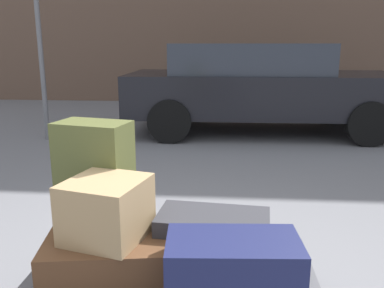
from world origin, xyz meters
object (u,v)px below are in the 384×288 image
(parked_car, at_px, (259,86))
(no_parking_sign, at_px, (39,32))
(bollard_kerb_near, at_px, (345,100))
(luggage_cart, at_px, (172,288))
(duffel_bag_tan_topmost_pile, at_px, (107,209))
(suitcase_brown_center, at_px, (109,257))
(suitcase_olive_stacked_top, at_px, (96,185))
(duffel_bag_charcoal_rear_left, at_px, (213,241))
(duffel_bag_navy_front_left, at_px, (233,275))

(parked_car, bearing_deg, no_parking_sign, -165.93)
(parked_car, xyz_separation_m, bollard_kerb_near, (1.81, 1.51, -0.41))
(parked_car, relative_size, bollard_kerb_near, 6.12)
(parked_car, distance_m, bollard_kerb_near, 2.40)
(luggage_cart, height_order, duffel_bag_tan_topmost_pile, duffel_bag_tan_topmost_pile)
(suitcase_brown_center, bearing_deg, no_parking_sign, 108.46)
(suitcase_olive_stacked_top, bearing_deg, suitcase_brown_center, -51.30)
(duffel_bag_charcoal_rear_left, height_order, suitcase_olive_stacked_top, suitcase_olive_stacked_top)
(suitcase_olive_stacked_top, xyz_separation_m, duffel_bag_tan_topmost_pile, (0.15, -0.31, -0.00))
(bollard_kerb_near, bearing_deg, duffel_bag_charcoal_rear_left, -110.75)
(suitcase_brown_center, height_order, bollard_kerb_near, bollard_kerb_near)
(suitcase_brown_center, height_order, parked_car, parked_car)
(suitcase_brown_center, bearing_deg, duffel_bag_charcoal_rear_left, 4.30)
(luggage_cart, distance_m, parked_car, 5.03)
(duffel_bag_tan_topmost_pile, distance_m, bollard_kerb_near, 7.11)
(duffel_bag_tan_topmost_pile, bearing_deg, duffel_bag_navy_front_left, -4.54)
(duffel_bag_charcoal_rear_left, bearing_deg, bollard_kerb_near, 75.03)
(suitcase_brown_center, xyz_separation_m, duffel_bag_navy_front_left, (0.57, -0.20, 0.06))
(luggage_cart, bearing_deg, suitcase_brown_center, -174.44)
(duffel_bag_tan_topmost_pile, height_order, bollard_kerb_near, duffel_bag_tan_topmost_pile)
(duffel_bag_tan_topmost_pile, relative_size, parked_car, 0.08)
(luggage_cart, distance_m, bollard_kerb_near, 6.96)
(duffel_bag_charcoal_rear_left, height_order, duffel_bag_navy_front_left, duffel_bag_navy_front_left)
(duffel_bag_navy_front_left, bearing_deg, parked_car, 80.66)
(parked_car, xyz_separation_m, no_parking_sign, (-3.23, -0.81, 0.82))
(suitcase_olive_stacked_top, relative_size, duffel_bag_tan_topmost_pile, 2.01)
(parked_car, relative_size, no_parking_sign, 1.68)
(luggage_cart, relative_size, no_parking_sign, 0.53)
(luggage_cart, height_order, no_parking_sign, no_parking_sign)
(duffel_bag_tan_topmost_pile, xyz_separation_m, bollard_kerb_near, (2.90, 6.49, -0.33))
(duffel_bag_tan_topmost_pile, bearing_deg, suitcase_brown_center, -74.96)
(bollard_kerb_near, relative_size, no_parking_sign, 0.27)
(luggage_cart, height_order, suitcase_brown_center, suitcase_brown_center)
(duffel_bag_navy_front_left, relative_size, bollard_kerb_near, 0.76)
(bollard_kerb_near, bearing_deg, suitcase_brown_center, -114.07)
(suitcase_olive_stacked_top, relative_size, bollard_kerb_near, 0.97)
(suitcase_brown_center, height_order, duffel_bag_navy_front_left, duffel_bag_navy_front_left)
(luggage_cart, bearing_deg, duffel_bag_charcoal_rear_left, 23.77)
(luggage_cart, bearing_deg, duffel_bag_navy_front_left, -39.61)
(suitcase_olive_stacked_top, height_order, bollard_kerb_near, suitcase_olive_stacked_top)
(duffel_bag_charcoal_rear_left, xyz_separation_m, bollard_kerb_near, (2.41, 6.37, -0.13))
(suitcase_brown_center, relative_size, parked_car, 0.13)
(duffel_bag_navy_front_left, bearing_deg, duffel_bag_tan_topmost_pile, 156.71)
(suitcase_brown_center, height_order, suitcase_olive_stacked_top, suitcase_olive_stacked_top)
(luggage_cart, height_order, bollard_kerb_near, bollard_kerb_near)
(luggage_cart, distance_m, duffel_bag_charcoal_rear_left, 0.30)
(parked_car, bearing_deg, suitcase_brown_center, -102.27)
(duffel_bag_charcoal_rear_left, bearing_deg, parked_car, 88.75)
(duffel_bag_charcoal_rear_left, distance_m, parked_car, 4.91)
(suitcase_brown_center, distance_m, duffel_bag_charcoal_rear_left, 0.50)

